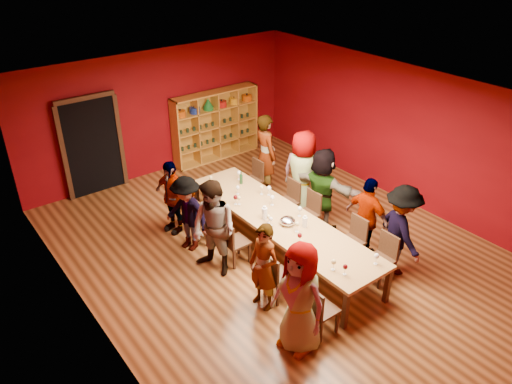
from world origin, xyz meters
The scene contains 46 objects.
room_shell centered at (0.00, 0.00, 1.50)m, with size 7.10×9.10×3.04m.
tasting_table centered at (0.00, 0.00, 0.70)m, with size 1.10×4.50×0.75m.
doorway centered at (-1.80, 4.43, 1.12)m, with size 1.40×0.17×2.30m.
shelving_unit centered at (1.40, 4.32, 0.98)m, with size 2.40×0.40×1.80m.
chair_person_left_0 centered at (-0.91, -2.00, 0.50)m, with size 0.42×0.42×0.89m.
person_left_0 centered at (-1.31, -2.00, 0.90)m, with size 0.88×0.48×1.80m, color beige.
chair_person_left_1 centered at (-0.91, -1.00, 0.50)m, with size 0.42×0.42×0.89m.
person_left_1 centered at (-1.16, -1.00, 0.76)m, with size 0.56×0.41×1.53m, color silver.
chair_person_left_2 centered at (-0.91, 0.24, 0.50)m, with size 0.42×0.42×0.89m.
person_left_2 centered at (-1.29, 0.24, 0.89)m, with size 0.87×0.48×1.79m, color #5787B4.
chair_person_left_3 centered at (-0.91, 1.15, 0.50)m, with size 0.42×0.42×0.89m.
person_left_3 centered at (-1.30, 1.15, 0.76)m, with size 0.98×0.41×1.52m, color #618AC7.
chair_person_left_4 centered at (-0.91, 1.87, 0.50)m, with size 0.42×0.42×0.89m.
person_left_4 centered at (-1.22, 1.87, 0.77)m, with size 0.90×0.41×1.54m, color #C18189.
chair_person_right_0 centered at (0.91, -1.71, 0.50)m, with size 0.42×0.42×0.89m.
person_right_0 centered at (1.28, -1.71, 0.86)m, with size 1.11×0.46×1.71m, color #515055.
chair_person_right_1 centered at (0.91, -1.03, 0.50)m, with size 0.42×0.42×0.89m.
person_right_1 centered at (1.21, -1.03, 0.80)m, with size 0.93×0.42×1.59m, color #CF8B91.
chair_person_right_2 centered at (0.91, 0.17, 0.50)m, with size 0.42×0.42×0.89m.
person_right_2 centered at (1.22, 0.17, 0.87)m, with size 1.61×0.46×1.74m, color beige.
chair_person_right_3 centered at (0.91, 0.78, 0.50)m, with size 0.42×0.42×0.89m.
person_right_3 centered at (1.24, 0.78, 0.95)m, with size 0.93×0.51×1.90m, color silver.
chair_person_right_4 centered at (0.91, 2.00, 0.50)m, with size 0.42×0.42×0.89m.
person_right_4 centered at (1.24, 2.00, 0.95)m, with size 0.69×0.51×1.89m, color #131B36.
wine_glass_0 centered at (-0.10, 1.20, 0.89)m, with size 0.08×0.08×0.19m.
wine_glass_1 centered at (0.18, 0.45, 0.91)m, with size 0.09×0.09×0.22m.
wine_glass_2 centered at (-0.26, -0.83, 0.90)m, with size 0.08×0.08×0.20m.
wine_glass_3 centered at (-0.32, 0.85, 0.88)m, with size 0.07×0.07×0.19m.
wine_glass_4 centered at (0.32, -0.17, 0.90)m, with size 0.08×0.08×0.21m.
wine_glass_5 centered at (-0.29, 1.89, 0.89)m, with size 0.08×0.08×0.19m.
wine_glass_6 centered at (-0.06, -0.54, 0.90)m, with size 0.08×0.08×0.21m.
wine_glass_7 centered at (-0.37, 0.90, 0.90)m, with size 0.08×0.08×0.20m.
wine_glass_8 centered at (0.29, 1.70, 0.90)m, with size 0.08×0.08×0.20m.
wine_glass_9 centered at (-0.36, -0.97, 0.89)m, with size 0.08×0.08×0.19m.
wine_glass_10 centered at (-0.27, -1.89, 0.89)m, with size 0.08×0.08×0.19m.
wine_glass_11 centered at (0.27, 0.91, 0.90)m, with size 0.08×0.08×0.20m.
wine_glass_12 centered at (-0.29, -0.02, 0.88)m, with size 0.07×0.07×0.18m.
wine_glass_13 centered at (0.37, 0.79, 0.90)m, with size 0.08×0.08×0.20m.
wine_glass_14 centered at (-0.33, -1.69, 0.89)m, with size 0.08×0.08×0.20m.
wine_glass_15 centered at (0.32, -2.00, 0.90)m, with size 0.08×0.08×0.21m.
wine_glass_16 centered at (-0.35, 1.66, 0.89)m, with size 0.08×0.08×0.19m.
wine_glass_17 centered at (-0.30, -0.10, 0.88)m, with size 0.07×0.07×0.18m.
spittoon_bowl centered at (-0.03, -0.25, 0.82)m, with size 0.29×0.29×0.16m, color silver.
carafe_a centered at (-0.25, 0.15, 0.87)m, with size 0.13×0.13×0.27m.
carafe_b centered at (0.15, -0.50, 0.86)m, with size 0.09×0.09×0.23m.
wine_bottle centered at (0.22, 1.53, 0.85)m, with size 0.08×0.08×0.28m.
Camera 1 is at (-5.08, -5.94, 5.62)m, focal length 35.00 mm.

